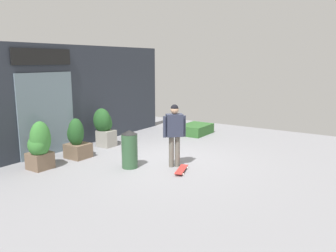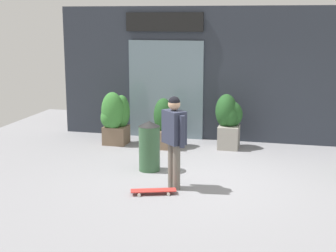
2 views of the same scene
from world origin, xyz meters
TOP-DOWN VIEW (x-y plane):
  - ground_plane at (0.00, 0.00)m, footprint 12.00×12.00m
  - building_facade at (-0.06, 3.25)m, footprint 8.05×0.31m
  - skateboarder at (-0.27, -0.58)m, footprint 0.48×0.48m
  - skateboard at (-0.54, -0.96)m, footprint 0.79×0.42m
  - planter_box_left at (-2.33, 2.15)m, footprint 0.63×0.69m
  - planter_box_right at (0.29, 2.46)m, footprint 0.62×0.64m
  - planter_box_mid at (-1.10, 2.19)m, footprint 0.59×0.65m
  - trash_bin at (-0.98, 0.34)m, footprint 0.42×0.42m
  - hedge_ledge at (3.56, 0.91)m, footprint 1.26×0.90m

SIDE VIEW (x-z plane):
  - ground_plane at x=0.00m, z-range 0.00..0.00m
  - skateboard at x=-0.54m, z-range 0.02..0.10m
  - hedge_ledge at x=3.56m, z-range 0.00..0.36m
  - trash_bin at x=-0.98m, z-range 0.00..0.99m
  - planter_box_mid at x=-1.10m, z-range -0.04..1.11m
  - planter_box_left at x=-2.33m, z-range 0.02..1.28m
  - planter_box_right at x=0.29m, z-range 0.07..1.31m
  - skateboarder at x=-0.27m, z-range 0.18..1.82m
  - building_facade at x=-0.06m, z-range -0.01..3.20m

